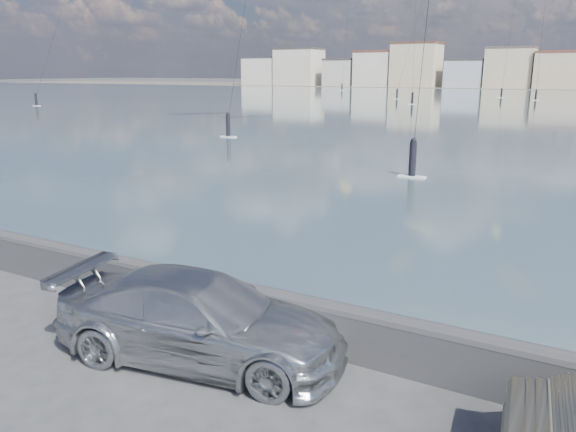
# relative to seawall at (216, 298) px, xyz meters

# --- Properties ---
(ground) EXTENTS (700.00, 700.00, 0.00)m
(ground) POSITION_rel_seawall_xyz_m (0.00, -2.70, -0.58)
(ground) COLOR #333335
(ground) RESTS_ON ground
(bay_water) EXTENTS (500.00, 177.00, 0.00)m
(bay_water) POSITION_rel_seawall_xyz_m (0.00, 88.80, -0.58)
(bay_water) COLOR #445762
(bay_water) RESTS_ON ground
(seawall) EXTENTS (400.00, 0.36, 1.08)m
(seawall) POSITION_rel_seawall_xyz_m (0.00, 0.00, 0.00)
(seawall) COLOR #28282B
(seawall) RESTS_ON ground
(car_silver) EXTENTS (5.78, 3.15, 1.59)m
(car_silver) POSITION_rel_seawall_xyz_m (0.61, -1.31, 0.21)
(car_silver) COLOR #ADB1B4
(car_silver) RESTS_ON ground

